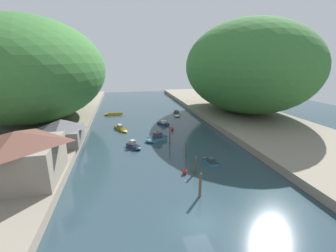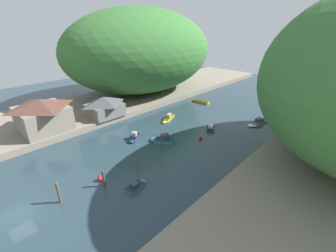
% 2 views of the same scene
% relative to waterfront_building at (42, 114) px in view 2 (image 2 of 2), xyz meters
% --- Properties ---
extents(water_surface, '(130.00, 130.00, 0.00)m').
position_rel_waterfront_building_xyz_m(water_surface, '(18.46, 19.97, -4.33)').
color(water_surface, '#283D47').
rests_on(water_surface, ground).
extents(left_bank, '(22.00, 120.00, 1.23)m').
position_rel_waterfront_building_xyz_m(left_bank, '(-6.55, 19.97, -3.71)').
color(left_bank, gray).
rests_on(left_bank, ground).
extents(hillside_left, '(32.45, 45.42, 22.94)m').
position_rel_waterfront_building_xyz_m(hillside_left, '(-7.65, 30.88, 8.37)').
color(hillside_left, '#387033').
rests_on(hillside_left, left_bank).
extents(waterfront_building, '(9.06, 8.76, 6.02)m').
position_rel_waterfront_building_xyz_m(waterfront_building, '(0.00, 0.00, 0.00)').
color(waterfront_building, gray).
rests_on(waterfront_building, left_bank).
extents(boathouse_shed, '(6.43, 7.43, 4.25)m').
position_rel_waterfront_building_xyz_m(boathouse_shed, '(1.89, 11.85, -0.90)').
color(boathouse_shed, slate).
rests_on(boathouse_shed, left_bank).
extents(boat_open_rowboat, '(3.00, 3.64, 1.07)m').
position_rel_waterfront_building_xyz_m(boat_open_rowboat, '(21.26, 24.19, -4.00)').
color(boat_open_rowboat, navy).
rests_on(boat_open_rowboat, water_surface).
extents(boat_far_right_bank, '(1.73, 3.28, 0.90)m').
position_rel_waterfront_building_xyz_m(boat_far_right_bank, '(24.44, 2.23, -4.05)').
color(boat_far_right_bank, teal).
rests_on(boat_far_right_bank, water_surface).
extents(boat_navy_launch, '(2.76, 3.56, 1.39)m').
position_rel_waterfront_building_xyz_m(boat_navy_launch, '(13.64, 10.33, -3.90)').
color(boat_navy_launch, navy).
rests_on(boat_navy_launch, water_surface).
extents(boat_moored_right, '(2.50, 6.04, 1.07)m').
position_rel_waterfront_building_xyz_m(boat_moored_right, '(27.04, 33.34, -4.01)').
color(boat_moored_right, silver).
rests_on(boat_moored_right, water_surface).
extents(boat_yellow_tender, '(3.15, 5.59, 1.12)m').
position_rel_waterfront_building_xyz_m(boat_yellow_tender, '(11.51, 21.75, -3.98)').
color(boat_yellow_tender, gold).
rests_on(boat_yellow_tender, water_surface).
extents(boat_white_cruiser, '(5.22, 1.77, 0.68)m').
position_rel_waterfront_building_xyz_m(boat_white_cruiser, '(9.32, 36.76, -3.99)').
color(boat_white_cruiser, gold).
rests_on(boat_white_cruiser, water_surface).
extents(boat_small_dinghy, '(4.66, 3.75, 1.59)m').
position_rel_waterfront_building_xyz_m(boat_small_dinghy, '(17.91, 13.40, -3.83)').
color(boat_small_dinghy, teal).
rests_on(boat_small_dinghy, water_surface).
extents(mooring_post_nearest, '(0.31, 0.31, 2.95)m').
position_rel_waterfront_building_xyz_m(mooring_post_nearest, '(20.01, -5.83, -2.85)').
color(mooring_post_nearest, brown).
rests_on(mooring_post_nearest, water_surface).
extents(mooring_post_second, '(0.29, 0.29, 2.43)m').
position_rel_waterfront_building_xyz_m(mooring_post_second, '(21.21, -0.56, -3.10)').
color(mooring_post_second, '#4C3D2D').
rests_on(mooring_post_second, water_surface).
extents(mooring_post_middle, '(0.20, 0.20, 2.46)m').
position_rel_waterfront_building_xyz_m(mooring_post_middle, '(21.50, 4.90, -3.09)').
color(mooring_post_middle, brown).
rests_on(mooring_post_middle, water_surface).
extents(mooring_post_fourth, '(0.20, 0.20, 3.34)m').
position_rel_waterfront_building_xyz_m(mooring_post_fourth, '(20.22, 11.04, -2.65)').
color(mooring_post_fourth, '#4C3D2D').
rests_on(mooring_post_fourth, water_surface).
extents(channel_buoy_near, '(0.66, 0.66, 0.98)m').
position_rel_waterfront_building_xyz_m(channel_buoy_near, '(22.49, 19.02, -3.94)').
color(channel_buoy_near, red).
rests_on(channel_buoy_near, water_surface).
extents(channel_buoy_far, '(0.66, 0.66, 0.99)m').
position_rel_waterfront_building_xyz_m(channel_buoy_far, '(19.79, -0.41, -3.94)').
color(channel_buoy_far, red).
rests_on(channel_buoy_far, water_surface).
extents(person_on_quay, '(0.33, 0.43, 1.69)m').
position_rel_waterfront_building_xyz_m(person_on_quay, '(3.75, 11.67, -2.12)').
color(person_on_quay, '#282D3D').
rests_on(person_on_quay, left_bank).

